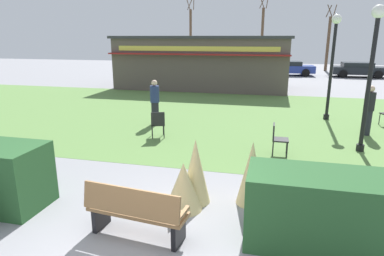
{
  "coord_description": "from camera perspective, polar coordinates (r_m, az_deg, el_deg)",
  "views": [
    {
      "loc": [
        1.94,
        -4.09,
        3.24
      ],
      "look_at": [
        -0.04,
        4.09,
        0.95
      ],
      "focal_mm": 31.43,
      "sensor_mm": 36.0,
      "label": 1
    }
  ],
  "objects": [
    {
      "name": "ground_plane",
      "position": [
        5.56,
        -10.2,
        -20.64
      ],
      "size": [
        80.0,
        80.0,
        0.0
      ],
      "primitive_type": "plane",
      "color": "gray"
    },
    {
      "name": "ornamental_grass_behind_center",
      "position": [
        6.73,
        0.59,
        -7.33
      ],
      "size": [
        0.6,
        0.6,
        1.31
      ],
      "primitive_type": "cone",
      "color": "#D1BC7F",
      "rests_on": "ground_plane"
    },
    {
      "name": "park_bench",
      "position": [
        5.72,
        -9.56,
        -13.81
      ],
      "size": [
        1.75,
        0.71,
        0.95
      ],
      "color": "olive",
      "rests_on": "ground_plane"
    },
    {
      "name": "tree_left_bg",
      "position": [
        35.88,
        22.09,
        13.32
      ],
      "size": [
        0.91,
        0.96,
        6.15
      ],
      "color": "brown",
      "rests_on": "ground_plane"
    },
    {
      "name": "ornamental_grass_behind_left",
      "position": [
        6.77,
        10.12,
        -7.53
      ],
      "size": [
        0.59,
        0.59,
        1.29
      ],
      "primitive_type": "cone",
      "color": "#D1BC7F",
      "rests_on": "ground_plane"
    },
    {
      "name": "lamppost_mid",
      "position": [
        10.57,
        28.22,
        9.8
      ],
      "size": [
        0.36,
        0.36,
        4.06
      ],
      "color": "black",
      "rests_on": "ground_plane"
    },
    {
      "name": "ornamental_grass_behind_right",
      "position": [
        6.53,
        -1.45,
        -9.84
      ],
      "size": [
        0.73,
        0.73,
        0.94
      ],
      "primitive_type": "cone",
      "color": "#D1BC7F",
      "rests_on": "ground_plane"
    },
    {
      "name": "person_strolling",
      "position": [
        12.73,
        27.77,
        2.7
      ],
      "size": [
        0.34,
        0.34,
        1.69
      ],
      "rotation": [
        0.0,
        0.0,
        1.59
      ],
      "color": "#23232D",
      "rests_on": "ground_plane"
    },
    {
      "name": "lawn_patch",
      "position": [
        14.16,
        5.41,
        1.97
      ],
      "size": [
        36.0,
        12.0,
        0.01
      ],
      "primitive_type": "cube",
      "color": "#5B8442",
      "rests_on": "ground_plane"
    },
    {
      "name": "lamppost_far",
      "position": [
        14.36,
        22.79,
        11.39
      ],
      "size": [
        0.36,
        0.36,
        4.06
      ],
      "color": "black",
      "rests_on": "ground_plane"
    },
    {
      "name": "parked_car_center_slot",
      "position": [
        30.63,
        16.03,
        9.8
      ],
      "size": [
        4.32,
        2.29,
        1.2
      ],
      "color": "navy",
      "rests_on": "ground_plane"
    },
    {
      "name": "tree_right_bg",
      "position": [
        39.49,
        -0.24,
        15.26
      ],
      "size": [
        0.91,
        0.96,
        7.24
      ],
      "color": "brown",
      "rests_on": "ground_plane"
    },
    {
      "name": "hedge_right",
      "position": [
        5.81,
        20.63,
        -12.84
      ],
      "size": [
        2.24,
        1.1,
        1.2
      ],
      "primitive_type": "cube",
      "color": "#28562B",
      "rests_on": "ground_plane"
    },
    {
      "name": "tree_center_bg",
      "position": [
        36.78,
        11.8,
        14.88
      ],
      "size": [
        0.91,
        0.96,
        7.14
      ],
      "color": "brown",
      "rests_on": "ground_plane"
    },
    {
      "name": "cafe_chair_east",
      "position": [
        11.06,
        -5.82,
        0.96
      ],
      "size": [
        0.57,
        0.57,
        0.89
      ],
      "color": "black",
      "rests_on": "ground_plane"
    },
    {
      "name": "cafe_chair_west",
      "position": [
        9.72,
        14.28,
        -1.45
      ],
      "size": [
        0.44,
        0.44,
        0.89
      ],
      "color": "black",
      "rests_on": "ground_plane"
    },
    {
      "name": "parked_car_east_slot",
      "position": [
        31.34,
        26.37,
        8.93
      ],
      "size": [
        4.2,
        2.07,
        1.2
      ],
      "color": "black",
      "rests_on": "ground_plane"
    },
    {
      "name": "parked_car_west_slot",
      "position": [
        30.92,
        5.46,
        10.36
      ],
      "size": [
        4.35,
        2.36,
        1.2
      ],
      "color": "#2D6638",
      "rests_on": "ground_plane"
    },
    {
      "name": "food_kiosk",
      "position": [
        22.27,
        1.94,
        11.15
      ],
      "size": [
        10.95,
        5.15,
        3.29
      ],
      "color": "#594C47",
      "rests_on": "ground_plane"
    },
    {
      "name": "person_standing",
      "position": [
        12.78,
        -6.32,
        4.42
      ],
      "size": [
        0.34,
        0.34,
        1.69
      ],
      "rotation": [
        0.0,
        0.0,
        5.14
      ],
      "color": "#23232D",
      "rests_on": "ground_plane"
    }
  ]
}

